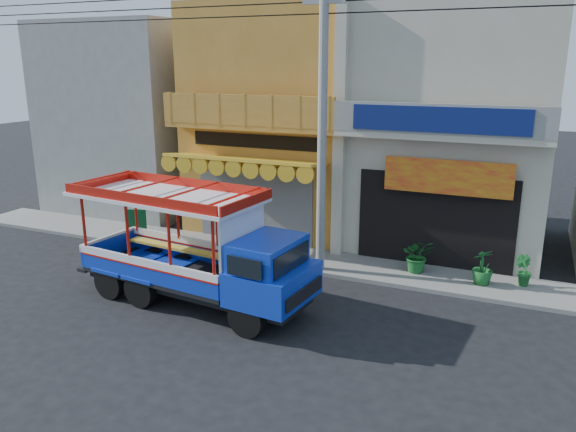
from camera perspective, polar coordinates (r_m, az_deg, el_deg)
The scene contains 12 objects.
ground at distance 13.72m, azimuth 2.36°, elevation -10.89°, with size 90.00×90.00×0.00m, color black.
sidewalk at distance 17.19m, azimuth 7.22°, elevation -5.20°, with size 30.00×2.00×0.12m, color slate.
shophouse_left at distance 21.27m, azimuth 0.18°, elevation 10.12°, with size 6.00×7.50×8.24m.
shophouse_right at distance 19.69m, azimuth 16.64°, elevation 9.05°, with size 6.00×6.75×8.24m.
party_pilaster at distance 17.33m, azimuth 5.27°, elevation 8.47°, with size 0.35×0.30×8.00m, color #B9B498.
filler_building_left at distance 24.94m, azimuth -14.93°, elevation 9.68°, with size 6.00×6.00×7.60m, color gray.
utility_pole at distance 15.72m, azimuth 4.06°, elevation 11.57°, with size 28.00×0.26×9.00m.
songthaew_truck at distance 14.19m, azimuth -8.18°, elevation -3.71°, with size 6.70×2.78×3.04m.
green_sign at distance 20.39m, azimuth -15.03°, elevation -0.90°, with size 0.63×0.44×0.98m.
potted_plant_a at distance 16.82m, azimuth 13.03°, elevation -3.93°, with size 0.90×0.78×1.00m, color #1B5F26.
potted_plant_b at distance 16.77m, azimuth 22.78°, elevation -5.11°, with size 0.47×0.38×0.85m, color #1B5F26.
potted_plant_c at distance 16.40m, azimuth 19.17°, elevation -4.90°, with size 0.56×0.56×1.00m, color #1B5F26.
Camera 1 is at (4.40, -11.48, 6.09)m, focal length 35.00 mm.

